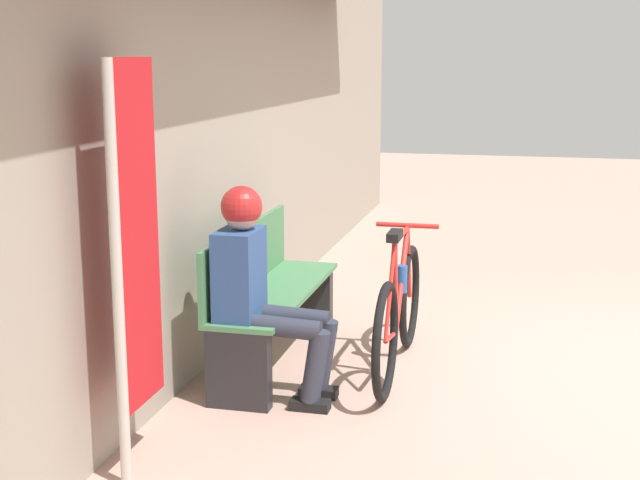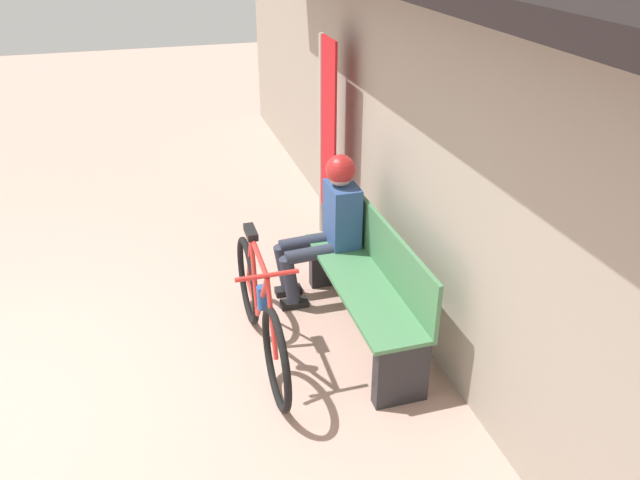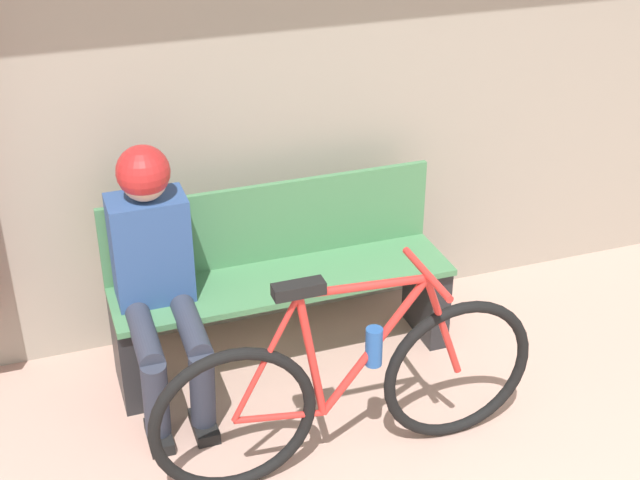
{
  "view_description": "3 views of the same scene",
  "coord_description": "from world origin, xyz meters",
  "px_view_note": "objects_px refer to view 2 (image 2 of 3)",
  "views": [
    {
      "loc": [
        -5.37,
        0.75,
        1.92
      ],
      "look_at": [
        -0.31,
        1.97,
        0.83
      ],
      "focal_mm": 50.0,
      "sensor_mm": 36.0,
      "label": 1
    },
    {
      "loc": [
        3.39,
        0.9,
        2.84
      ],
      "look_at": [
        -0.28,
        1.98,
        0.81
      ],
      "focal_mm": 35.0,
      "sensor_mm": 36.0,
      "label": 2
    },
    {
      "loc": [
        -1.24,
        -1.17,
        2.64
      ],
      "look_at": [
        -0.11,
        2.03,
        0.79
      ],
      "focal_mm": 50.0,
      "sensor_mm": 36.0,
      "label": 3
    }
  ],
  "objects_px": {
    "park_bench_near": "(369,286)",
    "bicycle": "(260,312)",
    "person_seated": "(329,218)",
    "banner_pole": "(327,132)"
  },
  "relations": [
    {
      "from": "park_bench_near",
      "to": "person_seated",
      "type": "distance_m",
      "value": 0.68
    },
    {
      "from": "park_bench_near",
      "to": "person_seated",
      "type": "bearing_deg",
      "value": -168.44
    },
    {
      "from": "bicycle",
      "to": "person_seated",
      "type": "xyz_separation_m",
      "value": [
        -0.64,
        0.69,
        0.33
      ]
    },
    {
      "from": "bicycle",
      "to": "banner_pole",
      "type": "height_order",
      "value": "banner_pole"
    },
    {
      "from": "bicycle",
      "to": "banner_pole",
      "type": "xyz_separation_m",
      "value": [
        -1.62,
        0.97,
        0.7
      ]
    },
    {
      "from": "banner_pole",
      "to": "park_bench_near",
      "type": "bearing_deg",
      "value": -5.59
    },
    {
      "from": "park_bench_near",
      "to": "banner_pole",
      "type": "distance_m",
      "value": 1.71
    },
    {
      "from": "park_bench_near",
      "to": "bicycle",
      "type": "bearing_deg",
      "value": -86.7
    },
    {
      "from": "person_seated",
      "to": "banner_pole",
      "type": "distance_m",
      "value": 1.08
    },
    {
      "from": "park_bench_near",
      "to": "person_seated",
      "type": "xyz_separation_m",
      "value": [
        -0.6,
        -0.12,
        0.29
      ]
    }
  ]
}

